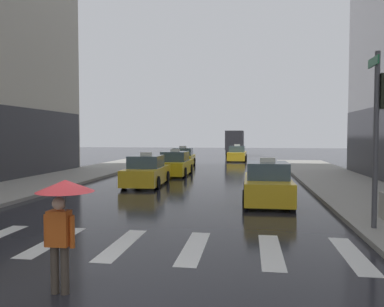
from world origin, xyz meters
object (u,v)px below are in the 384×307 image
object	(u,v)px
traffic_light_pole	(380,114)
taxi_fourth	(183,158)
taxi_fifth	(237,154)
pedestrian_with_umbrella	(63,205)
box_truck	(235,142)
taxi_second	(147,172)
taxi_third	(175,165)
taxi_lead	(267,184)

from	to	relation	value
traffic_light_pole	taxi_fourth	bearing A→B (deg)	112.84
taxi_fifth	pedestrian_with_umbrella	distance (m)	34.49
taxi_fourth	box_truck	distance (m)	18.66
taxi_fourth	box_truck	world-z (taller)	box_truck
taxi_second	pedestrian_with_umbrella	bearing A→B (deg)	-80.28
taxi_third	pedestrian_with_umbrella	world-z (taller)	pedestrian_with_umbrella
taxi_lead	box_truck	distance (m)	35.67
taxi_lead	taxi_second	distance (m)	7.51
taxi_lead	taxi_fifth	world-z (taller)	same
pedestrian_with_umbrella	taxi_lead	bearing A→B (deg)	68.36
traffic_light_pole	taxi_fourth	xyz separation A→B (m)	(-9.25, 21.96, -2.53)
taxi_fourth	taxi_fifth	size ratio (longest dim) A/B	1.01
taxi_second	traffic_light_pole	bearing A→B (deg)	-44.68
pedestrian_with_umbrella	taxi_third	bearing A→B (deg)	95.51
taxi_second	taxi_lead	bearing A→B (deg)	-34.47
taxi_lead	traffic_light_pole	bearing A→B (deg)	-59.02
taxi_third	pedestrian_with_umbrella	xyz separation A→B (m)	(1.86, -19.29, 0.79)
taxi_fifth	pedestrian_with_umbrella	size ratio (longest dim) A/B	2.36
taxi_fifth	traffic_light_pole	bearing A→B (deg)	-80.87
taxi_third	taxi_fourth	xyz separation A→B (m)	(-0.81, 7.68, 0.00)
taxi_lead	taxi_fourth	world-z (taller)	same
taxi_fifth	box_truck	xyz separation A→B (m)	(-0.60, 10.75, 1.13)
traffic_light_pole	taxi_lead	world-z (taller)	traffic_light_pole
taxi_third	box_truck	world-z (taller)	box_truck
traffic_light_pole	pedestrian_with_umbrella	size ratio (longest dim) A/B	2.47
taxi_lead	taxi_third	distance (m)	11.21
taxi_lead	box_truck	xyz separation A→B (m)	(-2.56, 35.56, 1.13)
taxi_second	taxi_third	bearing A→B (deg)	84.59
taxi_second	pedestrian_with_umbrella	xyz separation A→B (m)	(2.38, -13.87, 0.79)
taxi_lead	taxi_third	world-z (taller)	same
traffic_light_pole	taxi_lead	bearing A→B (deg)	120.98
traffic_light_pole	taxi_third	world-z (taller)	traffic_light_pole
taxi_lead	taxi_second	xyz separation A→B (m)	(-6.19, 4.25, 0.00)
taxi_third	taxi_lead	bearing A→B (deg)	-59.59
taxi_fourth	box_truck	size ratio (longest dim) A/B	0.61
taxi_third	box_truck	xyz separation A→B (m)	(3.12, 25.89, 1.13)
box_truck	pedestrian_with_umbrella	bearing A→B (deg)	-91.59
taxi_lead	box_truck	bearing A→B (deg)	94.12
taxi_second	taxi_fifth	xyz separation A→B (m)	(4.23, 20.56, 0.00)
taxi_third	taxi_fourth	world-z (taller)	same
traffic_light_pole	taxi_fifth	world-z (taller)	traffic_light_pole
taxi_second	taxi_third	size ratio (longest dim) A/B	1.01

